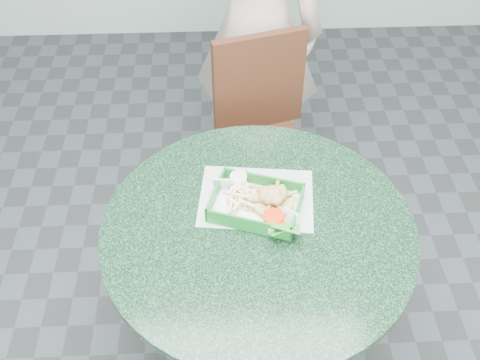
{
  "coord_description": "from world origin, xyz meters",
  "views": [
    {
      "loc": [
        -0.11,
        -1.12,
        2.1
      ],
      "look_at": [
        -0.05,
        0.1,
        0.88
      ],
      "focal_mm": 42.0,
      "sensor_mm": 36.0,
      "label": 1
    }
  ],
  "objects_px": {
    "crab_sandwich": "(271,198)",
    "sauce_ramekin": "(230,188)",
    "food_basket": "(256,210)",
    "dining_chair": "(260,128)",
    "diner_person": "(257,14)",
    "cafe_table": "(257,263)"
  },
  "relations": [
    {
      "from": "diner_person",
      "to": "sauce_ramekin",
      "type": "distance_m",
      "value": 0.96
    },
    {
      "from": "crab_sandwich",
      "to": "sauce_ramekin",
      "type": "bearing_deg",
      "value": 157.94
    },
    {
      "from": "crab_sandwich",
      "to": "sauce_ramekin",
      "type": "xyz_separation_m",
      "value": [
        -0.13,
        0.05,
        -0.0
      ]
    },
    {
      "from": "cafe_table",
      "to": "dining_chair",
      "type": "height_order",
      "value": "dining_chair"
    },
    {
      "from": "diner_person",
      "to": "crab_sandwich",
      "type": "bearing_deg",
      "value": 102.45
    },
    {
      "from": "cafe_table",
      "to": "food_basket",
      "type": "bearing_deg",
      "value": 92.57
    },
    {
      "from": "dining_chair",
      "to": "crab_sandwich",
      "type": "height_order",
      "value": "dining_chair"
    },
    {
      "from": "cafe_table",
      "to": "food_basket",
      "type": "relative_size",
      "value": 3.6
    },
    {
      "from": "dining_chair",
      "to": "diner_person",
      "type": "relative_size",
      "value": 0.52
    },
    {
      "from": "crab_sandwich",
      "to": "sauce_ramekin",
      "type": "distance_m",
      "value": 0.14
    },
    {
      "from": "cafe_table",
      "to": "dining_chair",
      "type": "xyz_separation_m",
      "value": [
        0.06,
        0.76,
        -0.05
      ]
    },
    {
      "from": "food_basket",
      "to": "crab_sandwich",
      "type": "relative_size",
      "value": 2.07
    },
    {
      "from": "food_basket",
      "to": "sauce_ramekin",
      "type": "relative_size",
      "value": 4.95
    },
    {
      "from": "food_basket",
      "to": "dining_chair",
      "type": "bearing_deg",
      "value": 84.56
    },
    {
      "from": "cafe_table",
      "to": "crab_sandwich",
      "type": "bearing_deg",
      "value": 63.39
    },
    {
      "from": "cafe_table",
      "to": "diner_person",
      "type": "height_order",
      "value": "diner_person"
    },
    {
      "from": "cafe_table",
      "to": "dining_chair",
      "type": "relative_size",
      "value": 1.06
    },
    {
      "from": "crab_sandwich",
      "to": "food_basket",
      "type": "bearing_deg",
      "value": -158.92
    },
    {
      "from": "diner_person",
      "to": "food_basket",
      "type": "height_order",
      "value": "diner_person"
    },
    {
      "from": "food_basket",
      "to": "crab_sandwich",
      "type": "bearing_deg",
      "value": 21.08
    },
    {
      "from": "dining_chair",
      "to": "sauce_ramekin",
      "type": "relative_size",
      "value": 16.83
    },
    {
      "from": "dining_chair",
      "to": "diner_person",
      "type": "xyz_separation_m",
      "value": [
        0.0,
        0.32,
        0.36
      ]
    }
  ]
}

